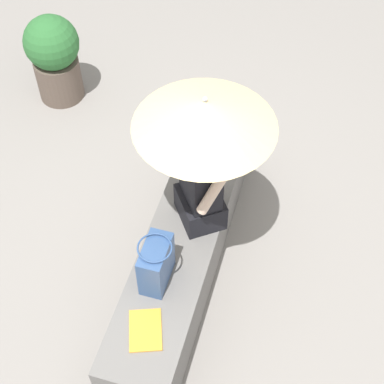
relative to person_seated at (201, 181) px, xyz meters
name	(u,v)px	position (x,y,z in m)	size (l,w,h in m)	color
ground_plane	(184,267)	(-0.15, 0.08, -0.87)	(14.00, 14.00, 0.00)	gray
stone_bench	(184,250)	(-0.15, 0.08, -0.63)	(2.29, 0.48, 0.48)	slate
person_seated	(201,181)	(0.00, 0.00, 0.00)	(0.50, 0.44, 0.90)	black
parasol	(205,114)	(0.00, -0.02, 0.61)	(0.88, 0.88, 1.12)	#B7B7BC
handbag_black	(156,264)	(-0.57, 0.13, -0.21)	(0.30, 0.22, 0.37)	#335184
magazine	(145,330)	(-0.94, 0.09, -0.38)	(0.28, 0.20, 0.01)	gold
planter_near	(54,56)	(1.40, 1.78, -0.41)	(0.50, 0.50, 0.86)	brown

